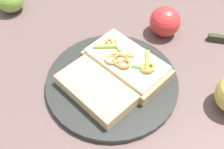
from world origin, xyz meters
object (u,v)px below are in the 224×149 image
object	(u,v)px
sandwich	(127,63)
apple_1	(165,21)
plate	(112,83)
bread_slice_side	(96,89)

from	to	relation	value
sandwich	apple_1	world-z (taller)	apple_1
plate	sandwich	world-z (taller)	sandwich
plate	apple_1	world-z (taller)	apple_1
bread_slice_side	apple_1	bearing A→B (deg)	96.39
sandwich	apple_1	xyz separation A→B (m)	(0.10, 0.13, 0.00)
plate	sandwich	xyz separation A→B (m)	(0.03, 0.03, 0.03)
sandwich	plate	bearing A→B (deg)	-90.07
sandwich	apple_1	size ratio (longest dim) A/B	2.67
bread_slice_side	apple_1	distance (m)	0.25
bread_slice_side	apple_1	xyz separation A→B (m)	(0.16, 0.19, 0.01)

